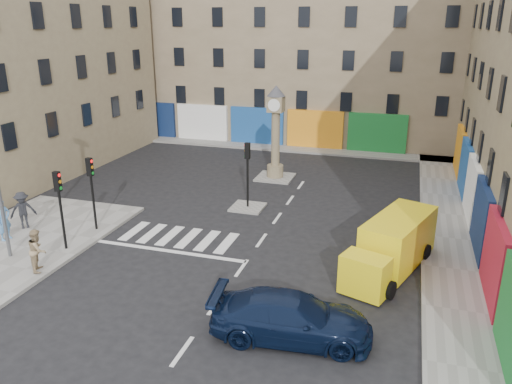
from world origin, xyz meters
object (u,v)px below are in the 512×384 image
at_px(traffic_light_island, 247,164).
at_px(pedestrian_tan, 38,250).
at_px(traffic_light_left_near, 59,198).
at_px(pedestrian_blue, 4,220).
at_px(traffic_light_left_far, 91,182).
at_px(yellow_van, 393,245).
at_px(pedestrian_dark, 23,210).
at_px(navy_sedan, 291,317).
at_px(clock_pillar, 276,127).

distance_m(traffic_light_island, pedestrian_tan, 11.68).
relative_size(traffic_light_left_near, pedestrian_blue, 1.83).
bearing_deg(traffic_light_island, traffic_light_left_far, -139.40).
bearing_deg(pedestrian_tan, traffic_light_left_near, -21.85).
relative_size(traffic_light_island, yellow_van, 0.58).
relative_size(yellow_van, pedestrian_blue, 3.16).
xyz_separation_m(traffic_light_island, pedestrian_dark, (-9.82, -6.36, -1.48)).
bearing_deg(traffic_light_island, traffic_light_left_near, -128.93).
xyz_separation_m(traffic_light_island, pedestrian_blue, (-9.68, -7.78, -1.43)).
bearing_deg(traffic_light_left_near, traffic_light_left_far, 90.00).
distance_m(navy_sedan, yellow_van, 6.75).
relative_size(clock_pillar, pedestrian_dark, 3.18).
bearing_deg(yellow_van, pedestrian_dark, -156.91).
height_order(traffic_light_island, clock_pillar, clock_pillar).
bearing_deg(traffic_light_island, pedestrian_tan, -121.21).
height_order(traffic_light_left_near, clock_pillar, clock_pillar).
height_order(traffic_light_left_far, yellow_van, traffic_light_left_far).
height_order(yellow_van, pedestrian_dark, yellow_van).
relative_size(pedestrian_blue, pedestrian_dark, 1.05).
xyz_separation_m(yellow_van, pedestrian_blue, (-17.82, -2.60, 0.05)).
distance_m(traffic_light_left_near, traffic_light_left_far, 2.40).
distance_m(traffic_light_left_near, yellow_van, 14.76).
bearing_deg(traffic_light_left_far, navy_sedan, -26.92).
xyz_separation_m(traffic_light_left_near, pedestrian_blue, (-3.38, 0.02, -1.46)).
distance_m(traffic_light_island, pedestrian_dark, 11.79).
height_order(yellow_van, pedestrian_tan, yellow_van).
height_order(clock_pillar, navy_sedan, clock_pillar).
relative_size(traffic_light_left_near, clock_pillar, 0.61).
height_order(traffic_light_left_far, pedestrian_tan, traffic_light_left_far).
bearing_deg(traffic_light_left_far, clock_pillar, 61.06).
bearing_deg(navy_sedan, traffic_light_left_far, 56.49).
distance_m(yellow_van, pedestrian_tan, 14.91).
bearing_deg(pedestrian_tan, traffic_light_island, -61.17).
bearing_deg(clock_pillar, navy_sedan, -73.29).
xyz_separation_m(traffic_light_left_far, pedestrian_tan, (0.30, -4.50, -1.55)).
height_order(traffic_light_left_far, pedestrian_dark, traffic_light_left_far).
bearing_deg(traffic_light_island, navy_sedan, -65.27).
height_order(traffic_light_left_near, navy_sedan, traffic_light_left_near).
distance_m(navy_sedan, pedestrian_dark, 15.77).
bearing_deg(pedestrian_dark, pedestrian_tan, -90.76).
bearing_deg(traffic_light_left_far, traffic_light_island, 40.60).
bearing_deg(pedestrian_tan, traffic_light_left_far, -26.16).
bearing_deg(pedestrian_tan, clock_pillar, -50.64).
distance_m(clock_pillar, yellow_van, 14.04).
height_order(traffic_light_left_far, traffic_light_island, traffic_light_left_far).
relative_size(traffic_light_island, clock_pillar, 0.61).
xyz_separation_m(clock_pillar, pedestrian_blue, (-9.68, -13.77, -2.39)).
bearing_deg(traffic_light_left_near, yellow_van, 10.30).
bearing_deg(yellow_van, pedestrian_tan, -142.18).
bearing_deg(traffic_light_left_far, pedestrian_dark, -164.82).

